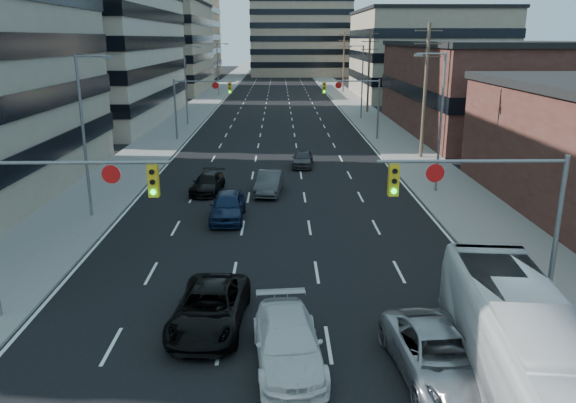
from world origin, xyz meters
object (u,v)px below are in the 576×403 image
at_px(transit_bus, 530,362).
at_px(sedan_blue, 228,206).
at_px(black_pickup, 210,308).
at_px(silver_suv, 438,355).
at_px(white_van, 288,342).

xyz_separation_m(transit_bus, sedan_blue, (-9.53, 17.18, -0.81)).
height_order(black_pickup, sedan_blue, sedan_blue).
distance_m(silver_suv, transit_bus, 2.72).
xyz_separation_m(white_van, sedan_blue, (-3.14, 14.62, 0.05)).
bearing_deg(silver_suv, black_pickup, 150.81).
height_order(black_pickup, white_van, white_van).
bearing_deg(silver_suv, white_van, 164.16).
bearing_deg(transit_bus, silver_suv, 143.38).
xyz_separation_m(black_pickup, silver_suv, (7.19, -3.17, 0.02)).
height_order(transit_bus, sedan_blue, transit_bus).
distance_m(black_pickup, sedan_blue, 12.28).
relative_size(black_pickup, sedan_blue, 1.13).
bearing_deg(white_van, black_pickup, 133.93).
bearing_deg(transit_bus, white_van, 163.84).
bearing_deg(transit_bus, black_pickup, 157.37).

